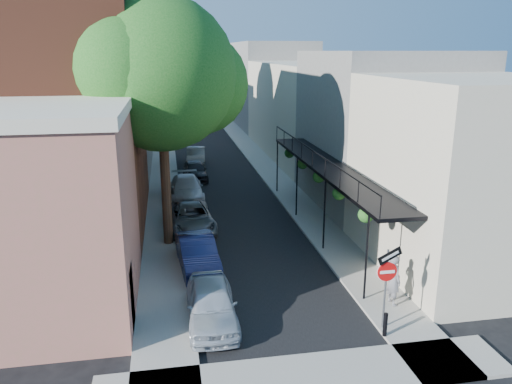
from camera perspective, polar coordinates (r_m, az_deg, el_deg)
name	(u,v)px	position (r m, az deg, el deg)	size (l,w,h in m)	color
ground	(298,357)	(16.05, 4.87, -18.32)	(160.00, 160.00, 0.00)	black
road_surface	(211,158)	(43.88, -5.22, 3.94)	(6.00, 64.00, 0.01)	black
sidewalk_left	(164,159)	(43.72, -10.46, 3.77)	(2.00, 64.00, 0.12)	gray
sidewalk_right	(256,155)	(44.38, -0.06, 4.21)	(2.00, 64.00, 0.12)	gray
sidewalk_cross	(307,376)	(15.23, 5.90, -20.18)	(12.00, 2.00, 0.12)	gray
buildings_left	(93,104)	(42.15, -18.11, 9.53)	(10.10, 59.10, 12.00)	#AF6259
buildings_right	(313,105)	(44.36, 6.52, 9.81)	(9.80, 55.00, 10.00)	beige
sign_post	(387,275)	(16.84, 14.74, -9.13)	(0.89, 0.17, 2.99)	#595B60
bollard	(385,325)	(17.10, 14.55, -14.45)	(0.14, 0.14, 0.80)	black
oak_near	(170,77)	(23.09, -9.78, 12.83)	(7.48, 6.80, 11.42)	#302013
oak_mid	(168,84)	(31.09, -9.99, 12.02)	(6.60, 6.00, 10.20)	#302013
oak_far	(167,61)	(40.07, -10.10, 14.54)	(7.70, 7.00, 11.90)	#302013
parked_car_a	(211,304)	(17.45, -5.12, -12.60)	(1.66, 4.13, 1.41)	#AAB3BC
parked_car_b	(197,253)	(21.50, -6.72, -6.97)	(1.49, 4.27, 1.41)	#141A41
parked_car_c	(191,218)	(26.04, -7.40, -2.96)	(2.22, 4.81, 1.34)	#585B5F
parked_car_d	(187,188)	(31.55, -7.93, 0.43)	(1.96, 4.82, 1.40)	silver
parked_car_e	(195,170)	(36.31, -6.98, 2.47)	(1.60, 3.98, 1.36)	black
parked_car_f	(196,156)	(41.23, -6.88, 4.09)	(1.45, 4.17, 1.37)	slate
pedestrian	(394,280)	(18.87, 15.47, -9.65)	(0.69, 0.45, 1.89)	slate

